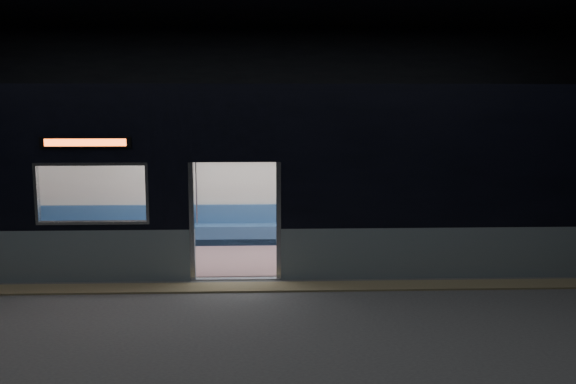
{
  "coord_description": "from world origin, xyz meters",
  "views": [
    {
      "loc": [
        0.53,
        -9.2,
        3.06
      ],
      "look_at": [
        0.95,
        2.3,
        1.35
      ],
      "focal_mm": 38.0,
      "sensor_mm": 36.0,
      "label": 1
    }
  ],
  "objects": [
    {
      "name": "transit_map",
      "position": [
        4.02,
        3.85,
        1.49
      ],
      "size": [
        1.04,
        0.03,
        0.68
      ],
      "primitive_type": "cube",
      "color": "white",
      "rests_on": "metro_car"
    },
    {
      "name": "metro_car",
      "position": [
        -0.0,
        2.54,
        1.85
      ],
      "size": [
        18.0,
        3.04,
        3.35
      ],
      "color": "gray",
      "rests_on": "station_floor"
    },
    {
      "name": "station_floor",
      "position": [
        0.0,
        0.0,
        -0.01
      ],
      "size": [
        24.0,
        14.0,
        0.01
      ],
      "primitive_type": "cube",
      "color": "#47494C",
      "rests_on": "ground"
    },
    {
      "name": "tactile_strip",
      "position": [
        0.0,
        0.55,
        0.01
      ],
      "size": [
        22.8,
        0.5,
        0.03
      ],
      "primitive_type": "cube",
      "color": "#8C7F59",
      "rests_on": "station_floor"
    },
    {
      "name": "passenger",
      "position": [
        3.93,
        3.55,
        0.8
      ],
      "size": [
        0.44,
        0.72,
        1.39
      ],
      "rotation": [
        0.0,
        0.0,
        -0.16
      ],
      "color": "black",
      "rests_on": "metro_car"
    },
    {
      "name": "handbag",
      "position": [
        3.97,
        3.32,
        0.69
      ],
      "size": [
        0.36,
        0.33,
        0.15
      ],
      "primitive_type": "cube",
      "rotation": [
        0.0,
        0.0,
        0.31
      ],
      "color": "black",
      "rests_on": "passenger"
    },
    {
      "name": "station_envelope",
      "position": [
        0.0,
        0.0,
        3.66
      ],
      "size": [
        24.0,
        14.0,
        5.0
      ],
      "color": "black",
      "rests_on": "station_floor"
    }
  ]
}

